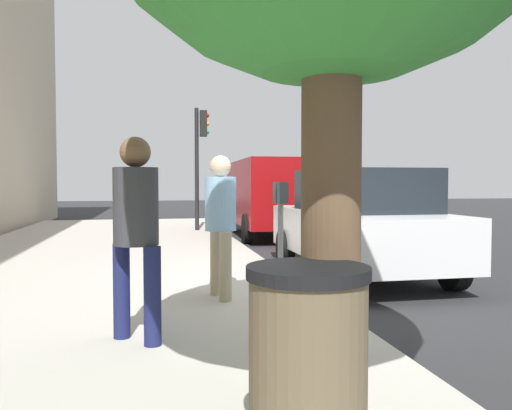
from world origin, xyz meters
The scene contains 9 objects.
ground_plane centered at (0.00, 0.00, 0.00)m, with size 80.00×80.00×0.00m, color #2B2B2D.
sidewalk_slab centered at (0.00, 3.00, 0.07)m, with size 28.00×6.00×0.15m, color #B7B2A8.
parking_meter centered at (-0.40, 0.47, 1.17)m, with size 0.36×0.12×1.41m.
pedestrian_at_meter centered at (-0.36, 1.21, 1.16)m, with size 0.52×0.38×1.73m.
pedestrian_bystander centered at (-1.96, 2.16, 1.22)m, with size 0.43×0.42×1.80m.
parked_sedan_near centered at (1.53, -1.35, 0.89)m, with size 4.42×2.00×1.77m.
parked_van_far centered at (8.14, -1.35, 1.26)m, with size 5.26×2.24×2.18m.
traffic_signal centered at (8.90, 0.63, 2.58)m, with size 0.24×0.44×3.60m.
trash_bin centered at (-4.30, 1.30, 0.66)m, with size 0.59×0.59×1.01m.
Camera 1 is at (-6.65, 2.01, 1.55)m, focal length 36.80 mm.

